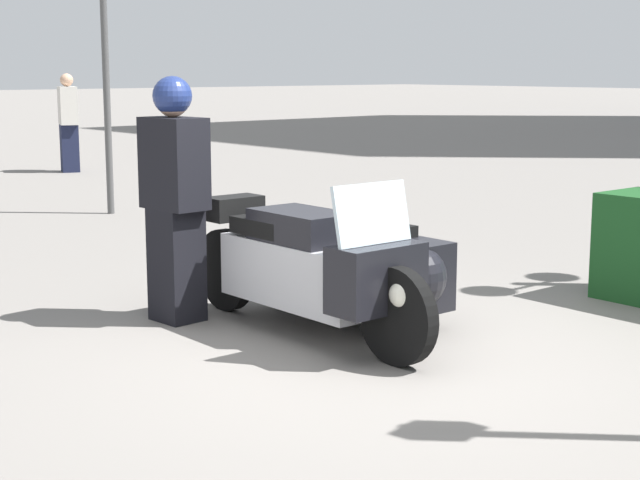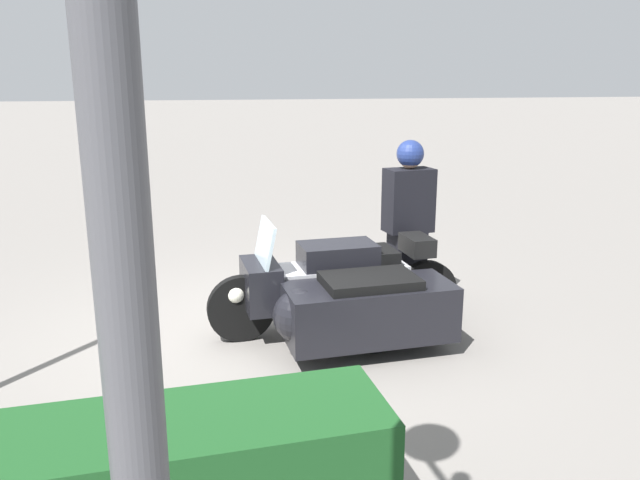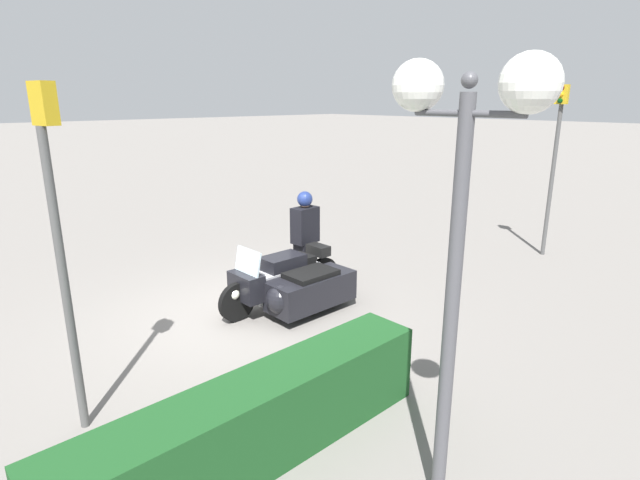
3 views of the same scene
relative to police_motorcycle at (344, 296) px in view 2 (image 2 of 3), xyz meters
name	(u,v)px [view 2 (image 2 of 3)]	position (x,y,z in m)	size (l,w,h in m)	color
ground_plane	(257,334)	(0.76, -0.42, -0.47)	(160.00, 160.00, 0.00)	slate
police_motorcycle	(344,296)	(0.00, 0.00, 0.00)	(2.56, 1.24, 1.15)	black
officer_rider	(408,221)	(-0.96, -0.78, 0.50)	(0.52, 0.34, 1.83)	black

